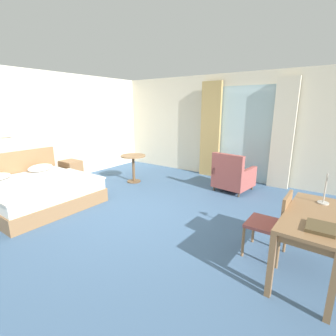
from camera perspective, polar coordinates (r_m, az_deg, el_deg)
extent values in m
cube|color=#426084|center=(4.68, -6.81, -10.98)|extent=(6.87, 7.13, 0.10)
cube|color=beige|center=(7.06, 11.34, 9.43)|extent=(6.47, 0.12, 2.76)
cube|color=beige|center=(6.83, -27.57, 7.97)|extent=(0.12, 6.73, 2.76)
cube|color=silver|center=(6.71, 17.38, 7.40)|extent=(1.41, 0.02, 2.43)
cube|color=tan|center=(6.95, 9.84, 8.64)|extent=(0.56, 0.10, 2.58)
cube|color=beige|center=(6.37, 25.10, 7.04)|extent=(0.48, 0.10, 2.58)
cube|color=olive|center=(5.64, -27.79, -6.12)|extent=(1.98, 1.90, 0.27)
cube|color=white|center=(5.57, -28.08, -3.77)|extent=(1.92, 1.84, 0.21)
cube|color=olive|center=(6.44, -32.22, -1.09)|extent=(0.07, 1.92, 0.96)
cube|color=silver|center=(5.25, -26.64, -3.23)|extent=(1.31, 1.88, 0.03)
ellipsoid|color=white|center=(6.33, -27.51, 0.06)|extent=(0.36, 0.55, 0.16)
cube|color=olive|center=(6.95, -21.50, -0.63)|extent=(0.50, 0.40, 0.55)
cube|color=brown|center=(6.82, -23.00, -0.08)|extent=(0.43, 0.01, 0.13)
cube|color=olive|center=(3.25, 30.99, -9.42)|extent=(0.63, 1.39, 0.04)
cube|color=olive|center=(3.27, 30.86, -10.36)|extent=(0.58, 1.32, 0.08)
cube|color=olive|center=(2.84, 33.91, -22.13)|extent=(0.06, 0.06, 0.73)
cube|color=olive|center=(2.88, 22.76, -20.14)|extent=(0.06, 0.06, 0.73)
cube|color=olive|center=(4.03, 27.65, -10.51)|extent=(0.06, 0.06, 0.73)
cube|color=#9E4C47|center=(3.53, 21.84, -11.99)|extent=(0.47, 0.47, 0.04)
cube|color=olive|center=(3.40, 25.76, -9.03)|extent=(0.04, 0.45, 0.44)
cylinder|color=olive|center=(3.86, 19.22, -13.19)|extent=(0.04, 0.04, 0.42)
cylinder|color=olive|center=(3.50, 17.05, -16.04)|extent=(0.04, 0.04, 0.42)
cylinder|color=olive|center=(3.79, 25.58, -14.42)|extent=(0.04, 0.04, 0.42)
cylinder|color=olive|center=(3.42, 24.13, -17.53)|extent=(0.04, 0.04, 0.42)
cylinder|color=#B7B2A8|center=(3.63, 32.32, -6.84)|extent=(0.13, 0.13, 0.02)
cylinder|color=#B7B2A8|center=(3.57, 32.73, -3.92)|extent=(0.02, 0.02, 0.37)
cube|color=brown|center=(2.89, 31.89, -11.68)|extent=(0.26, 0.30, 0.04)
cube|color=#9E4C47|center=(5.98, 15.01, -2.65)|extent=(0.84, 0.88, 0.31)
cube|color=#9E4C47|center=(5.59, 13.65, 0.58)|extent=(0.76, 0.21, 0.51)
cube|color=#9E4C47|center=(5.78, 17.98, -1.03)|extent=(0.20, 0.80, 0.16)
cube|color=#9E4C47|center=(6.07, 12.45, 0.03)|extent=(0.20, 0.80, 0.16)
cylinder|color=#4C3D2D|center=(6.21, 18.92, -4.29)|extent=(0.04, 0.04, 0.10)
cylinder|color=#4C3D2D|center=(6.46, 13.85, -3.19)|extent=(0.04, 0.04, 0.10)
cylinder|color=#4C3D2D|center=(5.62, 16.08, -5.98)|extent=(0.04, 0.04, 0.10)
cylinder|color=#4C3D2D|center=(5.91, 10.65, -4.68)|extent=(0.04, 0.04, 0.10)
cylinder|color=olive|center=(6.37, -8.12, 2.81)|extent=(0.64, 0.64, 0.03)
cylinder|color=brown|center=(6.44, -8.01, -0.28)|extent=(0.07, 0.07, 0.68)
cylinder|color=brown|center=(6.53, -7.91, -3.07)|extent=(0.35, 0.35, 0.02)
cube|color=beige|center=(6.42, -33.90, 7.51)|extent=(0.03, 0.29, 0.36)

